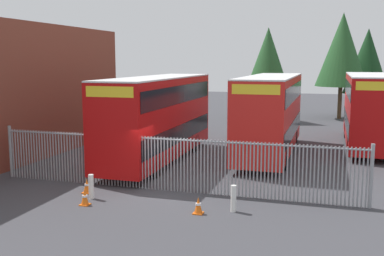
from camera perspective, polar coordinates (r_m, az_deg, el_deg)
The scene contains 13 objects.
ground_plane at distance 26.28m, azimuth 2.56°, elevation -3.09°, with size 100.00×100.00×0.00m, color #3D3D42.
palisade_fence at distance 18.47m, azimuth -2.85°, elevation -4.30°, with size 15.41×0.14×2.35m.
double_decker_bus_near_gate at distance 23.79m, azimuth -4.25°, elevation 1.60°, with size 2.54×10.81×4.42m.
double_decker_bus_behind_fence_left at distance 29.82m, azimuth 21.22°, elevation 2.44°, with size 2.54×10.81×4.42m.
double_decker_bus_behind_fence_right at distance 25.58m, azimuth 9.82°, elevation 1.98°, with size 2.54×10.81×4.42m.
bollard_near_left at distance 17.98m, azimuth -12.50°, elevation -7.17°, with size 0.20×0.20×0.95m, color silver.
bollard_center_front at distance 16.17m, azimuth 5.21°, elevation -8.78°, with size 0.20×0.20×0.95m, color silver.
traffic_cone_by_gate at distance 15.96m, azimuth 0.78°, elevation -9.68°, with size 0.34×0.34×0.59m.
traffic_cone_mid_forecourt at distance 17.30m, azimuth -13.27°, elevation -8.46°, with size 0.34×0.34×0.59m.
traffic_cone_near_kerb at distance 18.81m, azimuth -13.01°, elevation -7.08°, with size 0.34×0.34×0.59m.
tree_tall_back at distance 40.00m, azimuth 9.48°, elevation 8.18°, with size 4.05×4.05×8.05m.
tree_short_side at distance 45.61m, azimuth 21.07°, elevation 7.79°, with size 4.20×4.20×8.18m.
tree_mid_row at distance 43.30m, azimuth 18.28°, elevation 9.28°, with size 4.55×4.55×9.45m.
Camera 1 is at (6.41, -16.94, 5.26)m, focal length 42.63 mm.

